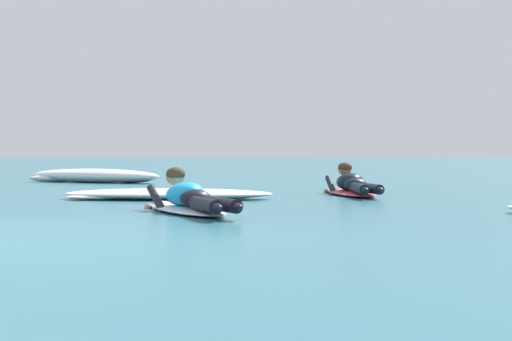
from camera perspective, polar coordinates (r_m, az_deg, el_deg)
The scene contains 5 objects.
ground_plane at distance 16.68m, azimuth -2.33°, elevation -1.01°, with size 120.00×120.00×0.00m, color #2D6B7A.
surfer_near at distance 9.65m, azimuth -4.32°, elevation -1.94°, with size 1.57×2.34×0.54m.
surfer_far at distance 13.44m, azimuth 6.19°, elevation -1.02°, with size 1.08×2.60×0.54m.
whitewater_front at distance 18.82m, azimuth -10.33°, elevation -0.36°, with size 3.25×1.73×0.29m.
whitewater_mid_right at distance 12.38m, azimuth -5.62°, elevation -1.53°, with size 2.99×1.33×0.15m.
Camera 1 is at (2.82, -6.43, 0.69)m, focal length 62.36 mm.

